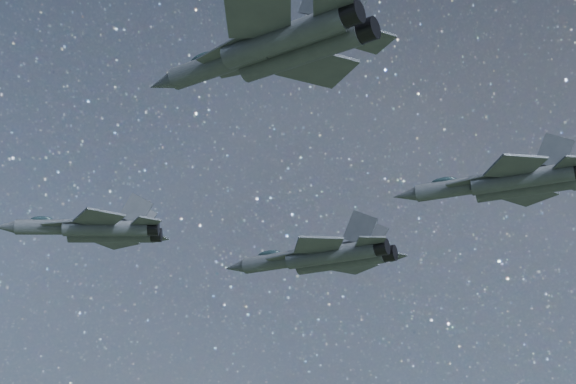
% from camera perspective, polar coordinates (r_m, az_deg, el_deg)
% --- Properties ---
extents(jet_lead, '(15.75, 10.50, 4.00)m').
position_cam_1_polar(jet_lead, '(74.38, -13.61, -2.59)').
color(jet_lead, '#2E3339').
extents(jet_left, '(20.27, 14.15, 5.10)m').
position_cam_1_polar(jet_left, '(83.23, 2.42, -4.62)').
color(jet_left, '#2E3339').
extents(jet_right, '(17.98, 12.31, 4.51)m').
position_cam_1_polar(jet_right, '(51.66, -1.06, 10.21)').
color(jet_right, '#2E3339').
extents(jet_slot, '(17.32, 12.24, 4.39)m').
position_cam_1_polar(jet_slot, '(70.55, 15.30, 0.66)').
color(jet_slot, '#2E3339').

